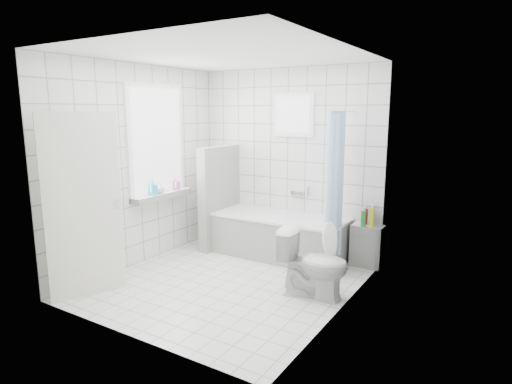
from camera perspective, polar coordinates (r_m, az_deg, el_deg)
The scene contains 19 objects.
ground at distance 5.24m, azimuth -3.71°, elevation -11.80°, with size 3.00×3.00×0.00m, color white.
ceiling at distance 4.87m, azimuth -4.10°, elevation 17.74°, with size 3.00×3.00×0.00m, color white.
wall_back at distance 6.16m, azimuth 4.22°, elevation 4.16°, with size 2.80×0.02×2.60m, color white.
wall_front at distance 3.78m, azimuth -17.16°, elevation -0.50°, with size 2.80×0.02×2.60m, color white.
wall_left at distance 5.80m, azimuth -15.26°, elevation 3.40°, with size 0.02×3.00×2.60m, color white.
wall_right at distance 4.24m, azimuth 11.73°, elevation 0.94°, with size 0.02×3.00×2.60m, color white.
window_left at distance 5.95m, azimuth -13.00°, elevation 6.58°, with size 0.01×0.90×1.40m, color white.
window_back at distance 6.03m, azimuth 4.97°, elevation 10.20°, with size 0.50×0.01×0.50m, color white.
window_sill at distance 6.02m, azimuth -12.40°, elevation -0.47°, with size 0.18×1.02×0.08m, color white.
door at distance 4.92m, azimuth -22.05°, elevation -1.84°, with size 0.04×0.80×2.00m, color silver.
bathtub at distance 6.00m, azimuth 3.16°, elevation -5.87°, with size 1.85×0.77×0.58m.
partition_wall at distance 6.36m, azimuth -4.88°, elevation -0.66°, with size 0.15×0.85×1.50m, color white.
tiled_ledge at distance 5.81m, azimuth 14.59°, elevation -6.94°, with size 0.40×0.24×0.55m, color white.
toilet at distance 4.75m, azimuth 7.68°, elevation -9.41°, with size 0.42×0.74×0.75m, color silver.
curtain_rod at distance 5.37m, azimuth 11.51°, elevation 10.49°, with size 0.02×0.02×0.80m, color silver.
shower_curtain at distance 5.32m, azimuth 10.66°, elevation 0.78°, with size 0.14×0.48×1.78m, color #4D94E4, non-canonical shape.
tub_faucet at distance 6.11m, azimuth 5.53°, elevation -0.19°, with size 0.18×0.06×0.06m, color silver.
sill_bottles at distance 5.97m, azimuth -12.52°, elevation 0.71°, with size 0.17×0.57×0.21m.
ledge_bottles at distance 5.67m, azimuth 14.76°, elevation -3.27°, with size 0.18×0.18×0.25m.
Camera 1 is at (2.80, -3.94, 2.01)m, focal length 30.00 mm.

